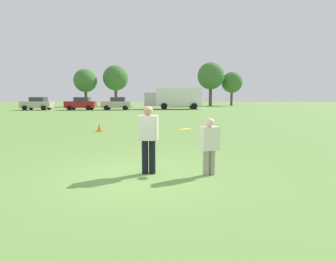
{
  "coord_description": "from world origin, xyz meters",
  "views": [
    {
      "loc": [
        0.46,
        -6.97,
        2.03
      ],
      "look_at": [
        0.8,
        0.85,
        1.05
      ],
      "focal_mm": 30.02,
      "sensor_mm": 36.0,
      "label": 1
    }
  ],
  "objects_px": {
    "traffic_cone": "(99,127)",
    "parked_car_mid_left": "(81,103)",
    "box_truck": "(174,97)",
    "frisbee": "(185,129)",
    "parked_car_near_left": "(37,103)",
    "player_thrower": "(148,136)",
    "parked_car_center": "(117,103)",
    "player_defender": "(210,144)"
  },
  "relations": [
    {
      "from": "traffic_cone",
      "to": "parked_car_mid_left",
      "type": "xyz_separation_m",
      "value": [
        -7.4,
        24.4,
        0.69
      ]
    },
    {
      "from": "traffic_cone",
      "to": "box_truck",
      "type": "relative_size",
      "value": 0.06
    },
    {
      "from": "frisbee",
      "to": "box_truck",
      "type": "xyz_separation_m",
      "value": [
        2.03,
        35.22,
        0.62
      ]
    },
    {
      "from": "parked_car_near_left",
      "to": "parked_car_mid_left",
      "type": "relative_size",
      "value": 1.0
    },
    {
      "from": "player_thrower",
      "to": "frisbee",
      "type": "distance_m",
      "value": 1.02
    },
    {
      "from": "parked_car_near_left",
      "to": "box_truck",
      "type": "distance_m",
      "value": 19.76
    },
    {
      "from": "frisbee",
      "to": "parked_car_center",
      "type": "xyz_separation_m",
      "value": [
        -6.34,
        33.23,
        -0.2
      ]
    },
    {
      "from": "box_truck",
      "to": "frisbee",
      "type": "bearing_deg",
      "value": -93.3
    },
    {
      "from": "player_defender",
      "to": "parked_car_near_left",
      "type": "xyz_separation_m",
      "value": [
        -18.2,
        33.84,
        0.11
      ]
    },
    {
      "from": "traffic_cone",
      "to": "parked_car_mid_left",
      "type": "bearing_deg",
      "value": 106.87
    },
    {
      "from": "traffic_cone",
      "to": "parked_car_center",
      "type": "distance_m",
      "value": 24.62
    },
    {
      "from": "player_thrower",
      "to": "parked_car_center",
      "type": "distance_m",
      "value": 33.91
    },
    {
      "from": "box_truck",
      "to": "parked_car_center",
      "type": "bearing_deg",
      "value": -166.65
    },
    {
      "from": "parked_car_mid_left",
      "to": "parked_car_center",
      "type": "relative_size",
      "value": 1.0
    },
    {
      "from": "frisbee",
      "to": "parked_car_center",
      "type": "height_order",
      "value": "parked_car_center"
    },
    {
      "from": "player_thrower",
      "to": "frisbee",
      "type": "relative_size",
      "value": 6.5
    },
    {
      "from": "player_thrower",
      "to": "player_defender",
      "type": "bearing_deg",
      "value": -7.3
    },
    {
      "from": "player_defender",
      "to": "frisbee",
      "type": "xyz_separation_m",
      "value": [
        -0.57,
        0.45,
        0.31
      ]
    },
    {
      "from": "box_truck",
      "to": "parked_car_mid_left",
      "type": "bearing_deg",
      "value": -171.2
    },
    {
      "from": "player_thrower",
      "to": "player_defender",
      "type": "xyz_separation_m",
      "value": [
        1.55,
        -0.2,
        -0.18
      ]
    },
    {
      "from": "player_defender",
      "to": "parked_car_mid_left",
      "type": "xyz_separation_m",
      "value": [
        -12.0,
        33.58,
        0.11
      ]
    },
    {
      "from": "player_thrower",
      "to": "frisbee",
      "type": "height_order",
      "value": "player_thrower"
    },
    {
      "from": "player_thrower",
      "to": "traffic_cone",
      "type": "relative_size",
      "value": 3.67
    },
    {
      "from": "frisbee",
      "to": "player_thrower",
      "type": "bearing_deg",
      "value": -165.75
    },
    {
      "from": "player_defender",
      "to": "box_truck",
      "type": "bearing_deg",
      "value": 87.66
    },
    {
      "from": "frisbee",
      "to": "parked_car_mid_left",
      "type": "xyz_separation_m",
      "value": [
        -11.42,
        33.14,
        -0.2
      ]
    },
    {
      "from": "player_thrower",
      "to": "box_truck",
      "type": "xyz_separation_m",
      "value": [
        3.01,
        35.47,
        0.76
      ]
    },
    {
      "from": "parked_car_near_left",
      "to": "box_truck",
      "type": "relative_size",
      "value": 0.5
    },
    {
      "from": "player_thrower",
      "to": "box_truck",
      "type": "height_order",
      "value": "box_truck"
    },
    {
      "from": "parked_car_center",
      "to": "player_thrower",
      "type": "bearing_deg",
      "value": -80.9
    },
    {
      "from": "player_thrower",
      "to": "parked_car_center",
      "type": "height_order",
      "value": "parked_car_center"
    },
    {
      "from": "parked_car_center",
      "to": "parked_car_mid_left",
      "type": "bearing_deg",
      "value": -178.91
    },
    {
      "from": "player_thrower",
      "to": "parked_car_center",
      "type": "relative_size",
      "value": 0.42
    },
    {
      "from": "parked_car_mid_left",
      "to": "box_truck",
      "type": "relative_size",
      "value": 0.5
    },
    {
      "from": "parked_car_mid_left",
      "to": "player_defender",
      "type": "bearing_deg",
      "value": -70.34
    },
    {
      "from": "player_thrower",
      "to": "player_defender",
      "type": "height_order",
      "value": "player_thrower"
    },
    {
      "from": "parked_car_mid_left",
      "to": "box_truck",
      "type": "height_order",
      "value": "box_truck"
    },
    {
      "from": "parked_car_mid_left",
      "to": "box_truck",
      "type": "bearing_deg",
      "value": 8.8
    },
    {
      "from": "parked_car_near_left",
      "to": "box_truck",
      "type": "bearing_deg",
      "value": 5.32
    },
    {
      "from": "parked_car_mid_left",
      "to": "box_truck",
      "type": "xyz_separation_m",
      "value": [
        13.46,
        2.08,
        0.83
      ]
    },
    {
      "from": "traffic_cone",
      "to": "parked_car_mid_left",
      "type": "height_order",
      "value": "parked_car_mid_left"
    },
    {
      "from": "player_defender",
      "to": "parked_car_mid_left",
      "type": "relative_size",
      "value": 0.35
    }
  ]
}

